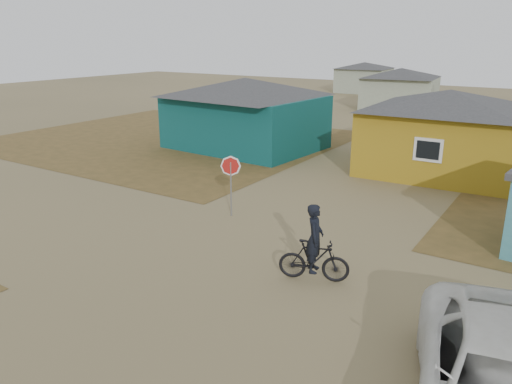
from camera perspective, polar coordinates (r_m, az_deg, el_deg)
ground at (r=14.13m, az=-3.42°, el=-8.74°), size 120.00×120.00×0.00m
grass_nw at (r=32.28m, az=-9.86°, el=6.02°), size 20.00×18.00×0.00m
house_teal at (r=28.93m, az=-1.23°, el=9.10°), size 8.93×7.08×4.00m
house_yellow at (r=25.06m, az=20.91°, el=6.56°), size 7.72×6.76×3.90m
house_pale_west at (r=46.42m, az=16.13°, el=11.31°), size 7.04×6.15×3.60m
house_pale_north at (r=60.34m, az=12.23°, el=12.74°), size 6.28×5.81×3.40m
stop_sign at (r=17.61m, az=-2.90°, el=2.34°), size 0.72×0.14×2.22m
cyclist at (r=13.27m, az=6.67°, el=-6.94°), size 1.95×1.14×2.12m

